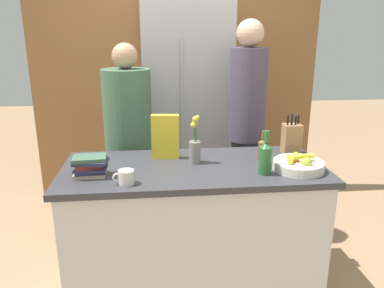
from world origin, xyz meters
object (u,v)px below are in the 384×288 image
Objects in this scene: knife_block at (292,139)px; bottle_oil at (263,149)px; flower_vase at (195,146)px; refrigerator at (186,109)px; coffee_mug at (126,177)px; person_in_blue at (247,119)px; bottle_vinegar at (266,157)px; person_at_sink at (129,138)px; book_stack at (90,166)px; cereal_box at (165,137)px; fruit_bowl at (298,164)px.

bottle_oil is at bearing -154.86° from knife_block.
flower_vase is 1.57× the size of bottle_oil.
knife_block is at bearing -59.21° from refrigerator.
bottle_oil reaches higher than coffee_mug.
person_in_blue is at bearing 49.81° from flower_vase.
refrigerator reaches higher than flower_vase.
person_at_sink is (-0.86, 0.80, -0.08)m from bottle_vinegar.
coffee_mug is at bearing -158.96° from knife_block.
book_stack is 1.05m from bottle_vinegar.
bottle_oil is 0.58m from person_in_blue.
knife_block is 1.24m from person_at_sink.
book_stack is at bearing -136.65° from person_in_blue.
refrigerator is at bearing 120.79° from knife_block.
coffee_mug is at bearing -174.95° from bottle_vinegar.
person_at_sink is (-0.51, -0.64, -0.10)m from refrigerator.
person_in_blue reaches higher than cereal_box.
book_stack is 1.36m from person_in_blue.
refrigerator is at bearing 103.73° from bottle_vinegar.
bottle_vinegar is at bearing 5.05° from coffee_mug.
person_in_blue is at bearing 33.33° from book_stack.
bottle_vinegar is at bearing -76.27° from refrigerator.
refrigerator is at bearing 67.94° from person_at_sink.
fruit_bowl is 0.33m from knife_block.
person_in_blue is (0.08, 0.82, 0.05)m from bottle_vinegar.
fruit_bowl is at bearing -69.49° from person_in_blue.
refrigerator is 1.20m from flower_vase.
person_at_sink is at bearing -169.16° from person_in_blue.
knife_block is at bearing 12.02° from book_stack.
bottle_vinegar is at bearing -102.47° from bottle_oil.
bottle_oil is 0.25m from bottle_vinegar.
cereal_box is at bearing 169.55° from bottle_oil.
fruit_bowl is 0.17× the size of person_in_blue.
fruit_bowl is 0.80m from person_in_blue.
bottle_oil is (0.41, -1.20, -0.04)m from refrigerator.
bottle_oil is at bearing -14.54° from person_at_sink.
refrigerator is at bearing 134.92° from person_in_blue.
coffee_mug is 0.07× the size of person_in_blue.
flower_vase is at bearing 148.67° from bottle_vinegar.
cereal_box is (-0.88, 0.01, 0.04)m from knife_block.
knife_block is 1.37m from book_stack.
bottle_vinegar is at bearing -3.98° from book_stack.
bottle_vinegar is (0.83, 0.07, 0.07)m from coffee_mug.
knife_block is 0.88m from cereal_box.
flower_vase is 0.67m from book_stack.
flower_vase reaches higher than cereal_box.
coffee_mug is 1.28m from person_in_blue.
cereal_box is 0.55m from book_stack.
cereal_box reaches higher than fruit_bowl.
knife_block is at bearing -55.40° from person_in_blue.
bottle_oil is 1.08m from person_at_sink.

